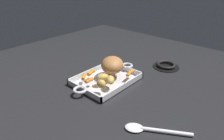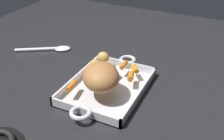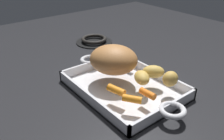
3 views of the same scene
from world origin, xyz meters
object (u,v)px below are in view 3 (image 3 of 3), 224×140
object	(u,v)px
potato_whole	(170,79)
stove_burner_rear	(94,40)
baby_carrot_northwest	(126,58)
roasting_dish	(123,86)
baby_carrot_southeast	(148,94)
pork_roast	(114,59)
potato_halved	(153,72)
potato_near_roast	(142,78)
baby_carrot_center_right	(116,90)
baby_carrot_short	(132,99)

from	to	relation	value
potato_whole	stove_burner_rear	bearing A→B (deg)	-9.18
baby_carrot_northwest	potato_whole	distance (m)	0.20
roasting_dish	baby_carrot_southeast	xyz separation A→B (m)	(-0.11, 0.01, 0.04)
pork_roast	potato_halved	bearing A→B (deg)	-142.87
roasting_dish	potato_halved	world-z (taller)	potato_halved
stove_burner_rear	pork_roast	bearing A→B (deg)	155.36
baby_carrot_southeast	potato_near_roast	xyz separation A→B (m)	(0.06, -0.04, 0.01)
baby_carrot_southeast	potato_halved	bearing A→B (deg)	-54.76
potato_halved	stove_burner_rear	size ratio (longest dim) A/B	0.40
roasting_dish	baby_carrot_center_right	world-z (taller)	baby_carrot_center_right
roasting_dish	baby_carrot_northwest	size ratio (longest dim) A/B	7.16
baby_carrot_southeast	stove_burner_rear	xyz separation A→B (m)	(0.48, -0.16, -0.04)
baby_carrot_northwest	baby_carrot_southeast	distance (m)	0.22
roasting_dish	stove_burner_rear	distance (m)	0.40
stove_burner_rear	roasting_dish	bearing A→B (deg)	158.11
potato_halved	roasting_dish	bearing A→B (deg)	56.78
potato_near_roast	potato_halved	size ratio (longest dim) A/B	0.95
baby_carrot_southeast	potato_whole	size ratio (longest dim) A/B	0.99
baby_carrot_southeast	potato_whole	distance (m)	0.09
pork_roast	baby_carrot_center_right	world-z (taller)	pork_roast
baby_carrot_center_right	potato_halved	distance (m)	0.14
baby_carrot_southeast	potato_whole	world-z (taller)	potato_whole
pork_roast	stove_burner_rear	xyz separation A→B (m)	(0.32, -0.15, -0.07)
pork_roast	baby_carrot_center_right	xyz separation A→B (m)	(-0.09, 0.07, -0.03)
baby_carrot_northwest	stove_burner_rear	xyz separation A→B (m)	(0.28, -0.06, -0.04)
baby_carrot_center_right	potato_halved	size ratio (longest dim) A/B	0.77
baby_carrot_northwest	baby_carrot_southeast	size ratio (longest dim) A/B	1.30
baby_carrot_northwest	potato_whole	bearing A→B (deg)	175.65
stove_burner_rear	baby_carrot_northwest	bearing A→B (deg)	167.51
pork_roast	potato_near_roast	bearing A→B (deg)	-167.33
roasting_dish	pork_roast	distance (m)	0.08
baby_carrot_short	stove_burner_rear	size ratio (longest dim) A/B	0.30
baby_carrot_short	baby_carrot_center_right	bearing A→B (deg)	6.55
baby_carrot_southeast	potato_whole	bearing A→B (deg)	-90.37
baby_carrot_northwest	baby_carrot_short	bearing A→B (deg)	142.31
pork_roast	potato_halved	distance (m)	0.12
potato_whole	pork_roast	bearing A→B (deg)	24.71
roasting_dish	potato_whole	bearing A→B (deg)	-146.33
baby_carrot_southeast	stove_burner_rear	bearing A→B (deg)	-18.76
baby_carrot_southeast	roasting_dish	bearing A→B (deg)	-7.10
potato_near_roast	roasting_dish	bearing A→B (deg)	24.12
baby_carrot_center_right	potato_near_roast	size ratio (longest dim) A/B	0.81
baby_carrot_northwest	potato_whole	xyz separation A→B (m)	(-0.20, 0.01, 0.01)
pork_roast	baby_carrot_southeast	bearing A→B (deg)	174.86
baby_carrot_center_right	baby_carrot_short	xyz separation A→B (m)	(-0.05, -0.01, -0.00)
stove_burner_rear	baby_carrot_center_right	bearing A→B (deg)	152.74
roasting_dish	baby_carrot_short	distance (m)	0.12
potato_near_roast	stove_burner_rear	bearing A→B (deg)	-16.76
stove_burner_rear	potato_halved	bearing A→B (deg)	169.52
baby_carrot_northwest	roasting_dish	bearing A→B (deg)	135.91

